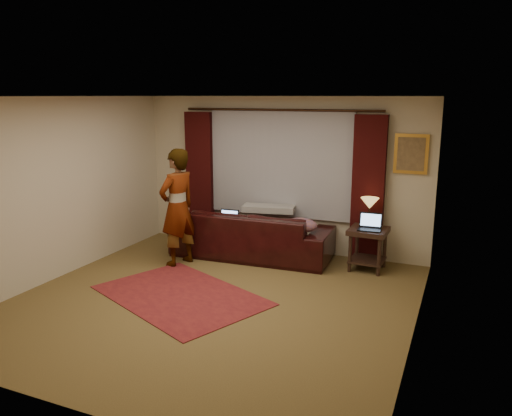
{
  "coord_description": "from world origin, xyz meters",
  "views": [
    {
      "loc": [
        2.9,
        -5.34,
        2.61
      ],
      "look_at": [
        0.1,
        1.2,
        1.0
      ],
      "focal_mm": 35.0,
      "sensor_mm": 36.0,
      "label": 1
    }
  ],
  "objects_px": {
    "end_table": "(368,249)",
    "tiffany_lamp": "(369,212)",
    "person": "(178,208)",
    "sofa": "(252,225)",
    "laptop_table": "(370,222)",
    "laptop_sofa": "(227,218)"
  },
  "relations": [
    {
      "from": "tiffany_lamp",
      "to": "laptop_table",
      "type": "distance_m",
      "value": 0.25
    },
    {
      "from": "end_table",
      "to": "sofa",
      "type": "bearing_deg",
      "value": -177.21
    },
    {
      "from": "end_table",
      "to": "tiffany_lamp",
      "type": "height_order",
      "value": "tiffany_lamp"
    },
    {
      "from": "sofa",
      "to": "laptop_table",
      "type": "bearing_deg",
      "value": 176.9
    },
    {
      "from": "laptop_sofa",
      "to": "person",
      "type": "relative_size",
      "value": 0.19
    },
    {
      "from": "laptop_table",
      "to": "person",
      "type": "xyz_separation_m",
      "value": [
        -2.81,
        -0.82,
        0.14
      ]
    },
    {
      "from": "sofa",
      "to": "end_table",
      "type": "height_order",
      "value": "sofa"
    },
    {
      "from": "laptop_sofa",
      "to": "end_table",
      "type": "height_order",
      "value": "laptop_sofa"
    },
    {
      "from": "end_table",
      "to": "person",
      "type": "height_order",
      "value": "person"
    },
    {
      "from": "laptop_sofa",
      "to": "person",
      "type": "xyz_separation_m",
      "value": [
        -0.52,
        -0.67,
        0.27
      ]
    },
    {
      "from": "sofa",
      "to": "laptop_table",
      "type": "relative_size",
      "value": 7.09
    },
    {
      "from": "sofa",
      "to": "laptop_sofa",
      "type": "bearing_deg",
      "value": 18.71
    },
    {
      "from": "sofa",
      "to": "laptop_table",
      "type": "distance_m",
      "value": 1.92
    },
    {
      "from": "laptop_sofa",
      "to": "laptop_table",
      "type": "bearing_deg",
      "value": 0.02
    },
    {
      "from": "person",
      "to": "sofa",
      "type": "bearing_deg",
      "value": 149.02
    },
    {
      "from": "sofa",
      "to": "person",
      "type": "relative_size",
      "value": 1.42
    },
    {
      "from": "sofa",
      "to": "laptop_table",
      "type": "xyz_separation_m",
      "value": [
        1.91,
        0.0,
        0.25
      ]
    },
    {
      "from": "person",
      "to": "end_table",
      "type": "bearing_deg",
      "value": 124.85
    },
    {
      "from": "sofa",
      "to": "laptop_sofa",
      "type": "height_order",
      "value": "sofa"
    },
    {
      "from": "tiffany_lamp",
      "to": "laptop_table",
      "type": "height_order",
      "value": "tiffany_lamp"
    },
    {
      "from": "end_table",
      "to": "laptop_table",
      "type": "distance_m",
      "value": 0.46
    },
    {
      "from": "laptop_table",
      "to": "person",
      "type": "distance_m",
      "value": 2.93
    }
  ]
}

